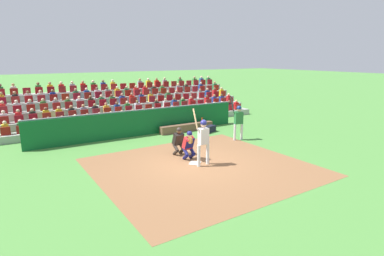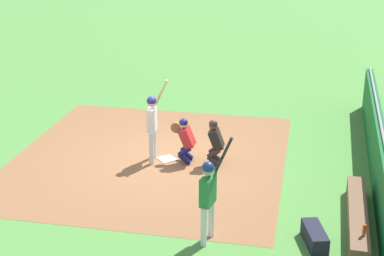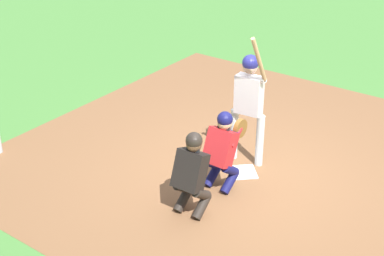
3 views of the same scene
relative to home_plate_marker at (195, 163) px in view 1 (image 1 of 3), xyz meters
name	(u,v)px [view 1 (image 1 of 3)]	position (x,y,z in m)	size (l,w,h in m)	color
ground_plane	(195,163)	(0.00, 0.00, -0.02)	(160.00, 160.00, 0.00)	#498439
infield_dirt_patch	(202,167)	(0.00, 0.50, -0.01)	(8.03, 7.55, 0.01)	brown
home_plate_marker	(195,163)	(0.00, 0.00, 0.00)	(0.44, 0.44, 0.02)	white
batter_at_plate	(203,137)	(-0.16, 0.35, 1.17)	(0.62, 0.54, 2.31)	silver
catcher_crouching	(189,144)	(-0.03, -0.54, 0.70)	(0.46, 0.71, 1.29)	#161751
home_plate_umpire	(179,140)	(0.02, -1.37, 0.69)	(0.49, 0.48, 1.30)	#2D2620
dugout_wall	(142,123)	(0.00, -5.64, 0.69)	(12.04, 0.24, 1.47)	#0E5625
dugout_bench	(187,128)	(-2.60, -5.09, 0.20)	(3.42, 0.40, 0.44)	brown
water_bottle_on_bench	(202,120)	(-3.71, -5.16, 0.55)	(0.07, 0.07, 0.26)	#DC4415
equipment_duffel_bag	(209,129)	(-3.55, -4.20, 0.17)	(0.97, 0.36, 0.37)	black
on_deck_batter	(238,119)	(-3.91, -1.99, 1.14)	(0.58, 0.62, 2.33)	silver
bleacher_stand	(115,109)	(0.01, -10.35, 0.77)	(18.95, 4.78, 2.73)	#9CA397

